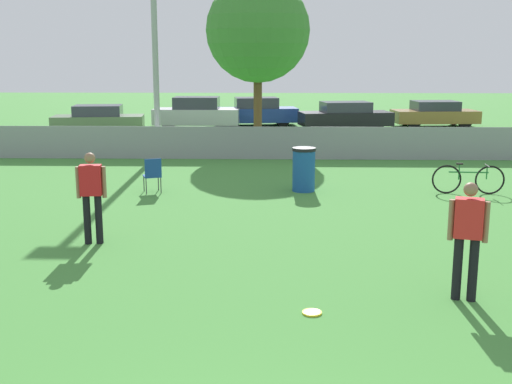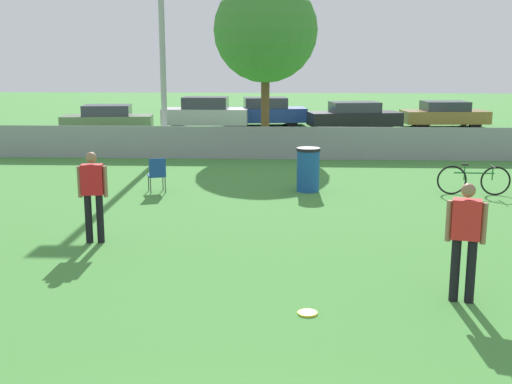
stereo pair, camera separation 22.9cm
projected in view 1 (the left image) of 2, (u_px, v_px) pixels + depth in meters
The scene contains 14 objects.
fence_backline at pixel (264, 143), 21.47m from camera, with size 24.21×0.07×1.21m.
light_pole at pixel (154, 10), 21.57m from camera, with size 0.90×0.36×8.33m.
tree_near_pole at pixel (258, 30), 23.82m from camera, with size 3.89×3.89×6.30m.
player_defender_red at pixel (468, 233), 8.83m from camera, with size 0.52×0.31×1.69m.
player_thrower_red at pixel (92, 192), 11.58m from camera, with size 0.54×0.26×1.69m.
frisbee_disc at pixel (312, 312), 8.54m from camera, with size 0.27×0.27×0.03m.
folding_chair_sideline at pixel (153, 173), 16.09m from camera, with size 0.54×0.54×0.89m.
bicycle_sideline at pixel (468, 179), 15.99m from camera, with size 1.78×0.44×0.78m.
trash_bin at pixel (304, 169), 16.32m from camera, with size 0.60×0.60×1.12m.
parked_car_olive at pixel (98, 120), 28.72m from camera, with size 4.16×2.15×1.28m.
parked_car_silver at pixel (197, 113), 31.18m from camera, with size 4.14×1.68×1.50m.
parked_car_blue at pixel (256, 112), 32.24m from camera, with size 4.25×2.24×1.41m.
parked_car_dark at pixel (345, 116), 30.38m from camera, with size 4.50×2.38×1.32m.
parked_car_tan at pixel (435, 114), 31.58m from camera, with size 4.18×2.13×1.27m.
Camera 1 is at (0.30, -3.35, 3.34)m, focal length 45.00 mm.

